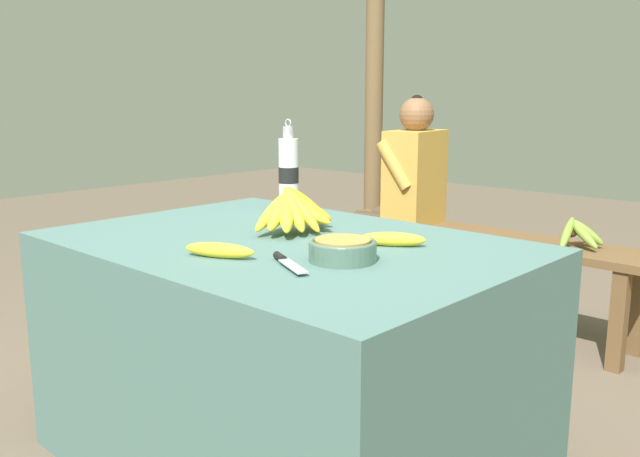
{
  "coord_description": "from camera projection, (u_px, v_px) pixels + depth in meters",
  "views": [
    {
      "loc": [
        1.37,
        -1.33,
        1.12
      ],
      "look_at": [
        0.09,
        0.05,
        0.74
      ],
      "focal_mm": 38.0,
      "sensor_mm": 36.0,
      "label": 1
    }
  ],
  "objects": [
    {
      "name": "seated_vendor",
      "position": [
        406.0,
        187.0,
        3.46
      ],
      "size": [
        0.43,
        0.41,
        1.11
      ],
      "rotation": [
        0.0,
        0.0,
        3.28
      ],
      "color": "#473828",
      "rests_on": "ground_plane"
    },
    {
      "name": "market_counter",
      "position": [
        286.0,
        355.0,
        2.02
      ],
      "size": [
        1.35,
        0.95,
        0.7
      ],
      "color": "#4C706B",
      "rests_on": "ground_plane"
    },
    {
      "name": "banana_bunch_green",
      "position": [
        578.0,
        233.0,
        2.91
      ],
      "size": [
        0.17,
        0.29,
        0.14
      ],
      "color": "#4C381E",
      "rests_on": "wooden_bench"
    },
    {
      "name": "water_bottle",
      "position": [
        289.0,
        173.0,
        2.42
      ],
      "size": [
        0.07,
        0.07,
        0.33
      ],
      "color": "white",
      "rests_on": "market_counter"
    },
    {
      "name": "serving_bowl",
      "position": [
        343.0,
        249.0,
        1.71
      ],
      "size": [
        0.17,
        0.17,
        0.06
      ],
      "color": "#4C6B5B",
      "rests_on": "market_counter"
    },
    {
      "name": "banana_bunch_ripe",
      "position": [
        294.0,
        210.0,
        2.05
      ],
      "size": [
        0.18,
        0.32,
        0.15
      ],
      "color": "#4C381E",
      "rests_on": "market_counter"
    },
    {
      "name": "wooden_bench",
      "position": [
        478.0,
        248.0,
        3.27
      ],
      "size": [
        1.63,
        0.32,
        0.46
      ],
      "color": "brown",
      "rests_on": "ground_plane"
    },
    {
      "name": "knife",
      "position": [
        285.0,
        261.0,
        1.68
      ],
      "size": [
        0.19,
        0.1,
        0.02
      ],
      "rotation": [
        0.0,
        0.0,
        -0.44
      ],
      "color": "#BCBCC1",
      "rests_on": "market_counter"
    },
    {
      "name": "loose_banana_front",
      "position": [
        220.0,
        250.0,
        1.74
      ],
      "size": [
        0.19,
        0.12,
        0.04
      ],
      "rotation": [
        0.0,
        0.0,
        0.42
      ],
      "color": "yellow",
      "rests_on": "market_counter"
    },
    {
      "name": "loose_banana_side",
      "position": [
        393.0,
        239.0,
        1.88
      ],
      "size": [
        0.18,
        0.13,
        0.04
      ],
      "rotation": [
        0.0,
        0.0,
        0.57
      ],
      "color": "yellow",
      "rests_on": "market_counter"
    },
    {
      "name": "support_post_near",
      "position": [
        374.0,
        92.0,
        4.1
      ],
      "size": [
        0.11,
        0.11,
        2.25
      ],
      "color": "brown",
      "rests_on": "ground_plane"
    }
  ]
}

